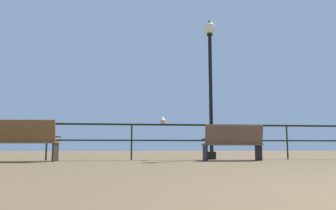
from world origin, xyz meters
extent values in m
cube|color=black|center=(0.00, 7.79, 0.97)|extent=(18.09, 0.05, 0.05)
cube|color=black|center=(0.00, 7.79, 0.54)|extent=(18.09, 0.04, 0.04)
cylinder|color=black|center=(-4.52, 7.79, 0.49)|extent=(0.04, 0.04, 0.97)
cylinder|color=black|center=(-2.26, 7.79, 0.49)|extent=(0.04, 0.04, 0.97)
cylinder|color=black|center=(0.00, 7.79, 0.49)|extent=(0.04, 0.04, 0.97)
cylinder|color=black|center=(2.26, 7.79, 0.49)|extent=(0.04, 0.04, 0.97)
cube|color=brown|center=(-5.00, 7.18, 0.47)|extent=(1.83, 0.62, 0.05)
cube|color=brown|center=(-5.01, 6.95, 0.74)|extent=(1.80, 0.28, 0.54)
cube|color=black|center=(-4.14, 7.11, 0.24)|extent=(0.07, 0.44, 0.47)
cube|color=black|center=(-4.13, 7.30, 0.61)|extent=(0.06, 0.34, 0.04)
cube|color=brown|center=(0.40, 7.18, 0.42)|extent=(1.55, 0.46, 0.05)
cube|color=brown|center=(0.40, 6.97, 0.68)|extent=(1.55, 0.15, 0.51)
cube|color=black|center=(1.13, 7.18, 0.21)|extent=(0.04, 0.40, 0.42)
cube|color=black|center=(1.13, 7.36, 0.56)|extent=(0.04, 0.31, 0.04)
cube|color=black|center=(-0.34, 7.17, 0.21)|extent=(0.04, 0.40, 0.42)
cube|color=black|center=(-0.34, 7.34, 0.56)|extent=(0.04, 0.31, 0.04)
cylinder|color=black|center=(0.06, 8.04, 0.11)|extent=(0.26, 0.26, 0.22)
cylinder|color=black|center=(0.06, 8.04, 1.97)|extent=(0.11, 0.11, 3.50)
cylinder|color=black|center=(0.06, 8.04, 3.75)|extent=(0.17, 0.17, 0.06)
sphere|color=#EDECCB|center=(0.06, 8.04, 3.95)|extent=(0.35, 0.35, 0.35)
cone|color=black|center=(0.06, 8.04, 4.18)|extent=(0.13, 0.13, 0.10)
ellipsoid|color=silver|center=(-1.40, 7.79, 1.08)|extent=(0.18, 0.29, 0.16)
ellipsoid|color=gray|center=(-1.40, 7.79, 1.10)|extent=(0.14, 0.26, 0.05)
sphere|color=silver|center=(-1.39, 7.91, 1.15)|extent=(0.13, 0.13, 0.13)
cone|color=gold|center=(-1.39, 8.00, 1.15)|extent=(0.05, 0.05, 0.05)
cube|color=gray|center=(-1.41, 7.63, 1.08)|extent=(0.08, 0.10, 0.02)
camera|label=1|loc=(-2.34, -1.34, 0.35)|focal=35.00mm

